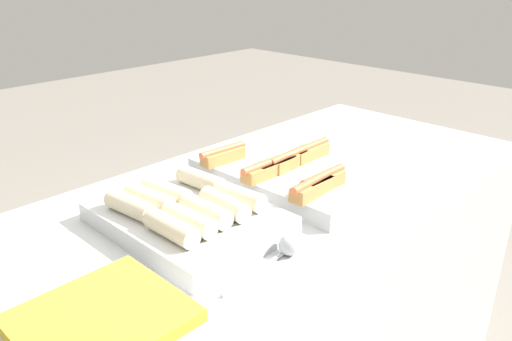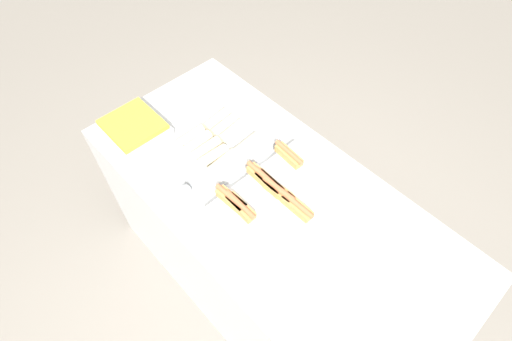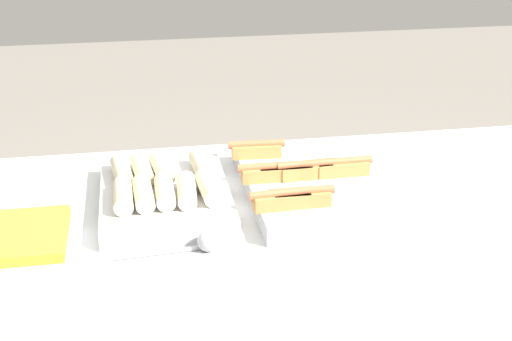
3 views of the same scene
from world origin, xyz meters
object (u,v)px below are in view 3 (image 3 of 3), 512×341
tray_side_front (10,247)px  serving_spoon_near (200,243)px  tray_wraps (164,192)px  tray_hotdogs (302,183)px

tray_side_front → serving_spoon_near: bearing=-4.1°
serving_spoon_near → tray_side_front: bearing=175.9°
tray_wraps → tray_side_front: size_ratio=1.61×
tray_hotdogs → tray_wraps: (-0.37, 0.00, 0.00)m
tray_wraps → serving_spoon_near: tray_wraps is taller
tray_side_front → tray_hotdogs: bearing=17.0°
tray_side_front → serving_spoon_near: (0.42, -0.03, -0.01)m
tray_wraps → tray_hotdogs: bearing=-0.3°
tray_side_front → tray_wraps: bearing=32.1°
tray_hotdogs → serving_spoon_near: (-0.30, -0.25, -0.01)m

